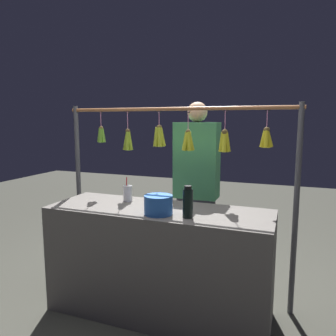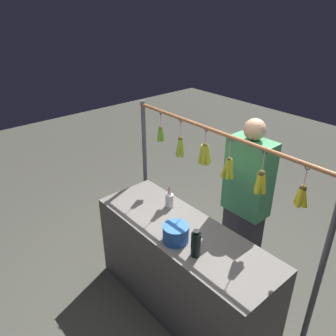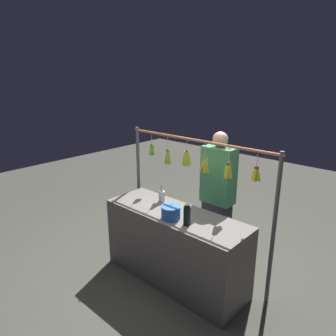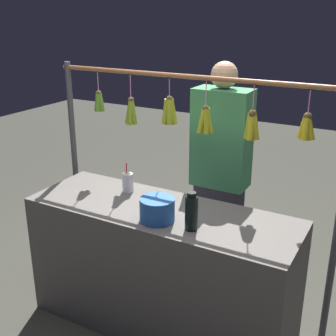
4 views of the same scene
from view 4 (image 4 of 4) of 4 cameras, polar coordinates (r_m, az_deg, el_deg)
name	(u,v)px [view 4 (image 4 of 4)]	position (r m, az deg, el deg)	size (l,w,h in m)	color
ground_plane	(161,322)	(3.26, -0.86, -19.45)	(12.00, 12.00, 0.00)	#44443B
market_counter	(161,269)	(3.00, -0.90, -12.98)	(1.77, 0.61, 0.88)	#66605B
display_rack	(189,146)	(2.97, 2.81, 2.93)	(2.09, 0.12, 1.70)	#4C4C51
water_bottle	(191,212)	(2.50, 3.06, -5.75)	(0.07, 0.07, 0.23)	black
blue_bucket	(157,210)	(2.62, -1.42, -5.43)	(0.21, 0.21, 0.14)	blue
drink_cup	(128,183)	(3.04, -5.25, -1.89)	(0.08, 0.08, 0.21)	silver
vendor_person	(220,180)	(3.32, 6.76, -1.62)	(0.41, 0.22, 1.74)	#2D2D38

